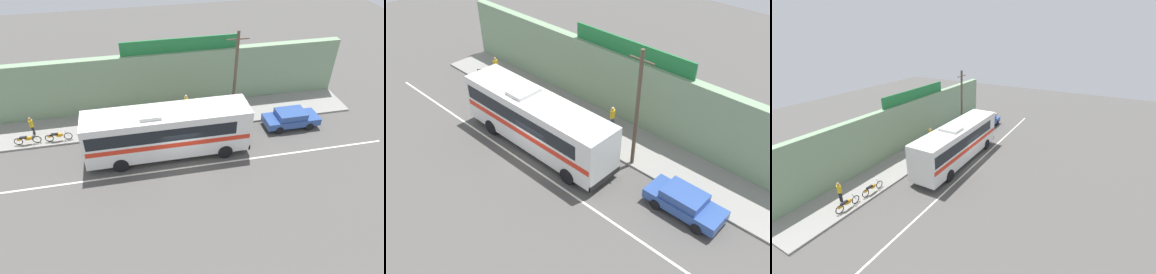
# 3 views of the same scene
# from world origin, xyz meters

# --- Properties ---
(ground_plane) EXTENTS (70.00, 70.00, 0.00)m
(ground_plane) POSITION_xyz_m (0.00, 0.00, 0.00)
(ground_plane) COLOR #4F4C49
(sidewalk_slab) EXTENTS (30.00, 3.60, 0.14)m
(sidewalk_slab) POSITION_xyz_m (0.00, 5.20, 0.07)
(sidewalk_slab) COLOR gray
(sidewalk_slab) RESTS_ON ground_plane
(storefront_facade) EXTENTS (30.00, 0.70, 4.80)m
(storefront_facade) POSITION_xyz_m (0.00, 7.35, 2.40)
(storefront_facade) COLOR gray
(storefront_facade) RESTS_ON ground_plane
(storefront_billboard) EXTENTS (9.39, 0.12, 1.10)m
(storefront_billboard) POSITION_xyz_m (1.36, 7.35, 5.35)
(storefront_billboard) COLOR #1E7538
(storefront_billboard) RESTS_ON storefront_facade
(road_center_stripe) EXTENTS (30.00, 0.14, 0.01)m
(road_center_stripe) POSITION_xyz_m (0.00, -0.80, 0.00)
(road_center_stripe) COLOR silver
(road_center_stripe) RESTS_ON ground_plane
(intercity_bus) EXTENTS (11.26, 2.68, 3.78)m
(intercity_bus) POSITION_xyz_m (-0.81, 0.95, 2.07)
(intercity_bus) COLOR silver
(intercity_bus) RESTS_ON ground_plane
(parked_car) EXTENTS (4.27, 1.85, 1.37)m
(parked_car) POSITION_xyz_m (9.17, 2.38, 0.74)
(parked_car) COLOR #2D4C93
(parked_car) RESTS_ON ground_plane
(utility_pole) EXTENTS (1.60, 0.22, 7.46)m
(utility_pole) POSITION_xyz_m (4.75, 3.65, 4.01)
(utility_pole) COLOR brown
(utility_pole) RESTS_ON sidewalk_slab
(motorcycle_green) EXTENTS (1.97, 0.56, 0.94)m
(motorcycle_green) POSITION_xyz_m (-8.53, 3.86, 0.57)
(motorcycle_green) COLOR black
(motorcycle_green) RESTS_ON sidewalk_slab
(motorcycle_blue) EXTENTS (1.91, 0.56, 0.94)m
(motorcycle_blue) POSITION_xyz_m (-10.71, 3.89, 0.57)
(motorcycle_blue) COLOR black
(motorcycle_blue) RESTS_ON sidewalk_slab
(pedestrian_near_shop) EXTENTS (0.30, 0.48, 1.58)m
(pedestrian_near_shop) POSITION_xyz_m (-10.43, 4.97, 1.05)
(pedestrian_near_shop) COLOR black
(pedestrian_near_shop) RESTS_ON sidewalk_slab
(pedestrian_far_left) EXTENTS (0.30, 0.48, 1.64)m
(pedestrian_far_left) POSITION_xyz_m (1.46, 5.70, 1.09)
(pedestrian_far_left) COLOR navy
(pedestrian_far_left) RESTS_ON sidewalk_slab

